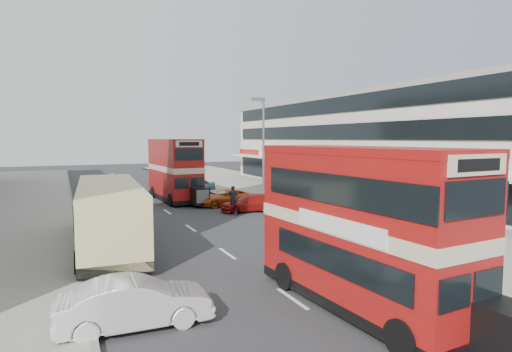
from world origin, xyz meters
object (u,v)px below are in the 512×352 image
street_lamp (262,144)px  bus_second (175,170)px  car_right_b (225,198)px  bus_main (361,227)px  car_right_c (197,185)px  pedestrian_near (296,198)px  cyclist (234,205)px  coach (109,212)px  car_right_a (250,203)px  car_left_front (135,303)px

street_lamp → bus_second: street_lamp is taller
bus_second → car_right_b: (2.89, -4.32, -2.00)m
bus_main → car_right_c: 30.31m
pedestrian_near → car_right_b: bearing=-81.6°
bus_main → cyclist: size_ratio=4.52×
bus_main → pedestrian_near: bearing=-116.4°
bus_second → coach: bus_second is taller
bus_main → pedestrian_near: 16.12m
street_lamp → car_right_a: 4.30m
car_right_a → cyclist: size_ratio=2.19×
car_left_front → car_right_c: car_left_front is taller
car_left_front → car_right_a: size_ratio=0.99×
pedestrian_near → car_right_a: bearing=-67.2°
car_right_a → car_right_c: (-0.16, 12.74, -0.01)m
car_right_b → cyclist: bearing=-14.6°
street_lamp → car_right_b: (-1.78, 2.91, -4.16)m
car_right_a → car_left_front: bearing=-27.9°
car_left_front → car_right_c: (10.28, 28.52, -0.08)m
street_lamp → car_left_front: 20.12m
bus_second → car_right_c: 6.63m
street_lamp → bus_second: bearing=122.8°
car_left_front → car_right_b: 21.26m
coach → pedestrian_near: size_ratio=5.57×
coach → car_left_front: (-0.26, -9.45, -1.00)m
bus_main → car_right_b: bus_main is taller
bus_second → car_right_b: 5.57m
street_lamp → pedestrian_near: (1.24, -2.70, -3.65)m
car_right_a → car_right_b: car_right_b is taller
bus_second → pedestrian_near: (5.91, -9.93, -1.49)m
cyclist → bus_main: bearing=-101.7°
car_right_c → car_right_b: bearing=3.6°
bus_second → car_right_b: size_ratio=2.02×
car_right_a → pedestrian_near: size_ratio=2.17×
car_right_c → bus_second: bearing=-26.2°
bus_second → street_lamp: bearing=120.0°
street_lamp → pedestrian_near: 4.71m
street_lamp → car_left_front: street_lamp is taller
street_lamp → bus_main: bearing=-106.0°
pedestrian_near → cyclist: (-3.77, 2.01, -0.49)m
bus_main → car_left_front: size_ratio=2.09×
car_left_front → pedestrian_near: bearing=-41.5°
coach → car_left_front: size_ratio=2.61×
pedestrian_near → cyclist: bearing=-48.0°
bus_second → car_right_a: 8.52m
car_right_c → bus_main: bearing=-0.2°
bus_second → car_right_a: bearing=113.0°
car_right_a → cyclist: 1.55m
car_right_a → car_right_b: size_ratio=0.94×
pedestrian_near → car_left_front: bearing=26.3°
car_right_b → cyclist: 3.68m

